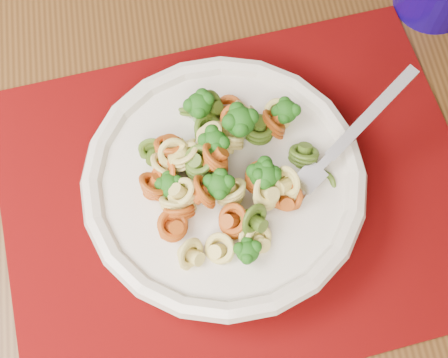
{
  "coord_description": "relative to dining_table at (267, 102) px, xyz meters",
  "views": [
    {
      "loc": [
        0.4,
        0.34,
        1.32
      ],
      "look_at": [
        0.41,
        0.56,
        0.8
      ],
      "focal_mm": 50.0,
      "sensor_mm": 36.0,
      "label": 1
    }
  ],
  "objects": [
    {
      "name": "pasta_bowl",
      "position": [
        -0.06,
        -0.17,
        0.14
      ],
      "size": [
        0.26,
        0.26,
        0.05
      ],
      "color": "silver",
      "rests_on": "placemat"
    },
    {
      "name": "pasta_broccoli_heap",
      "position": [
        -0.06,
        -0.17,
        0.15
      ],
      "size": [
        0.22,
        0.22,
        0.06
      ],
      "primitive_type": null,
      "color": "#DAC86C",
      "rests_on": "pasta_bowl"
    },
    {
      "name": "fork",
      "position": [
        0.02,
        -0.17,
        0.15
      ],
      "size": [
        0.15,
        0.14,
        0.08
      ],
      "primitive_type": null,
      "rotation": [
        0.0,
        -0.35,
        0.72
      ],
      "color": "silver",
      "rests_on": "pasta_bowl"
    },
    {
      "name": "placemat",
      "position": [
        -0.04,
        -0.17,
        0.11
      ],
      "size": [
        0.52,
        0.44,
        0.0
      ],
      "primitive_type": "cube",
      "rotation": [
        0.0,
        0.0,
        0.23
      ],
      "color": "#550503",
      "rests_on": "dining_table"
    },
    {
      "name": "dining_table",
      "position": [
        0.0,
        0.0,
        0.0
      ],
      "size": [
        1.48,
        1.05,
        0.75
      ],
      "rotation": [
        0.0,
        0.0,
        0.13
      ],
      "color": "#533417",
      "rests_on": "ground"
    }
  ]
}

